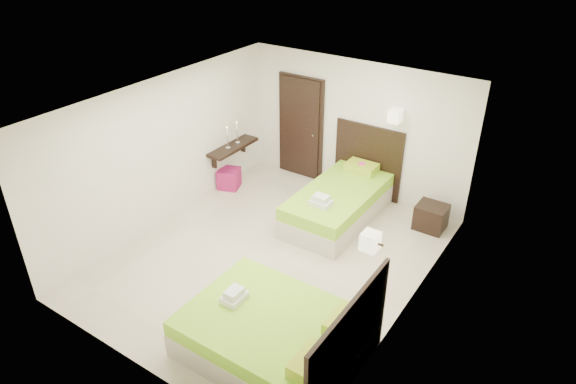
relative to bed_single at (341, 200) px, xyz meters
The scene contains 7 objects.
floor 1.75m from the bed_single, 100.64° to the right, with size 5.50×5.50×0.00m, color beige.
bed_single is the anchor object (origin of this frame).
bed_double 3.45m from the bed_single, 74.28° to the right, with size 2.16×1.84×1.78m.
nightstand 1.60m from the bed_single, 20.22° to the left, with size 0.51×0.46×0.46m, color black.
ottoman 2.41m from the bed_single, behind, with size 0.40×0.40×0.40m, color #8A124C.
door 1.96m from the bed_single, 146.28° to the left, with size 1.02×0.15×2.14m.
console_shelf 2.45m from the bed_single, behind, with size 0.35×1.20×0.78m.
Camera 1 is at (3.96, -5.45, 5.03)m, focal length 32.00 mm.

